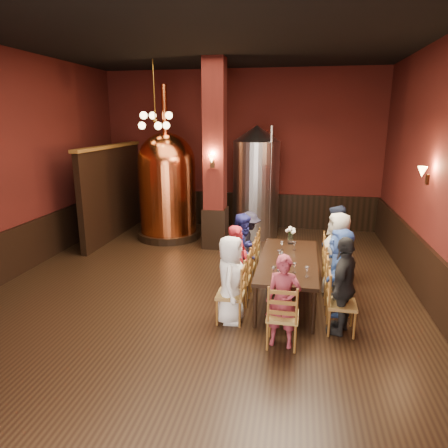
% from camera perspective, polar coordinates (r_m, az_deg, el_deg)
% --- Properties ---
extents(room, '(10.00, 10.02, 4.50)m').
position_cam_1_polar(room, '(6.92, -3.57, 7.36)').
color(room, black).
rests_on(room, ground).
extents(wainscot_right, '(0.08, 9.90, 1.00)m').
position_cam_1_polar(wainscot_right, '(7.52, 27.71, -7.55)').
color(wainscot_right, black).
rests_on(wainscot_right, ground).
extents(wainscot_back, '(7.90, 0.08, 1.00)m').
position_cam_1_polar(wainscot_back, '(12.03, 2.23, 2.11)').
color(wainscot_back, black).
rests_on(wainscot_back, ground).
extents(wainscot_left, '(0.08, 9.90, 1.00)m').
position_cam_1_polar(wainscot_left, '(9.10, -28.42, -3.92)').
color(wainscot_left, black).
rests_on(wainscot_left, ground).
extents(column, '(0.58, 0.58, 4.50)m').
position_cam_1_polar(column, '(9.70, -1.30, 9.52)').
color(column, '#4B1410').
rests_on(column, ground).
extents(partition, '(0.22, 3.50, 2.40)m').
position_cam_1_polar(partition, '(11.16, -15.62, 4.23)').
color(partition, black).
rests_on(partition, ground).
extents(pendant_cluster, '(0.90, 0.90, 1.70)m').
position_cam_1_polar(pendant_cluster, '(10.16, -9.79, 14.36)').
color(pendant_cluster, '#A57226').
rests_on(pendant_cluster, room).
extents(sconce_wall, '(0.20, 0.20, 0.36)m').
position_cam_1_polar(sconce_wall, '(7.84, 27.12, 6.29)').
color(sconce_wall, black).
rests_on(sconce_wall, room).
extents(sconce_column, '(0.20, 0.20, 0.36)m').
position_cam_1_polar(sconce_column, '(9.41, -1.67, 9.05)').
color(sconce_column, black).
rests_on(sconce_column, column).
extents(dining_table, '(1.04, 2.42, 0.75)m').
position_cam_1_polar(dining_table, '(7.15, 9.16, -5.47)').
color(dining_table, black).
rests_on(dining_table, ground).
extents(chair_0, '(0.47, 0.47, 0.92)m').
position_cam_1_polar(chair_0, '(6.40, 0.93, -9.99)').
color(chair_0, brown).
rests_on(chair_0, ground).
extents(person_0, '(0.47, 0.71, 1.42)m').
position_cam_1_polar(person_0, '(6.30, 0.94, -7.94)').
color(person_0, white).
rests_on(person_0, ground).
extents(chair_1, '(0.47, 0.47, 0.92)m').
position_cam_1_polar(chair_1, '(7.00, 1.94, -7.73)').
color(chair_1, brown).
rests_on(chair_1, ground).
extents(person_1, '(0.49, 0.59, 1.40)m').
position_cam_1_polar(person_1, '(6.91, 1.96, -5.88)').
color(person_1, maroon).
rests_on(person_1, ground).
extents(chair_2, '(0.47, 0.47, 0.92)m').
position_cam_1_polar(chair_2, '(7.61, 2.77, -5.85)').
color(chair_2, brown).
rests_on(chair_2, ground).
extents(person_2, '(0.53, 0.78, 1.46)m').
position_cam_1_polar(person_2, '(7.52, 2.79, -3.93)').
color(person_2, navy).
rests_on(person_2, ground).
extents(chair_3, '(0.47, 0.47, 0.92)m').
position_cam_1_polar(chair_3, '(8.23, 3.48, -4.24)').
color(chair_3, brown).
rests_on(chair_3, ground).
extents(person_3, '(0.52, 0.88, 1.34)m').
position_cam_1_polar(person_3, '(8.17, 3.50, -2.84)').
color(person_3, black).
rests_on(person_3, ground).
extents(chair_4, '(0.47, 0.47, 0.92)m').
position_cam_1_polar(chair_4, '(6.35, 16.49, -10.86)').
color(chair_4, brown).
rests_on(chair_4, ground).
extents(person_4, '(0.67, 0.96, 1.51)m').
position_cam_1_polar(person_4, '(6.23, 16.68, -8.42)').
color(person_4, black).
rests_on(person_4, ground).
extents(chair_5, '(0.47, 0.47, 0.92)m').
position_cam_1_polar(chair_5, '(6.95, 16.05, -8.50)').
color(chair_5, brown).
rests_on(chair_5, ground).
extents(person_5, '(0.54, 1.38, 1.45)m').
position_cam_1_polar(person_5, '(6.86, 16.20, -6.45)').
color(person_5, '#3A5CAF').
rests_on(person_5, ground).
extents(chair_6, '(0.47, 0.47, 0.92)m').
position_cam_1_polar(chair_6, '(7.57, 15.68, -6.55)').
color(chair_6, brown).
rests_on(chair_6, ground).
extents(person_6, '(0.62, 0.84, 1.56)m').
position_cam_1_polar(person_6, '(7.46, 15.85, -4.26)').
color(person_6, '#B5B0A0').
rests_on(person_6, ground).
extents(chair_7, '(0.47, 0.47, 0.92)m').
position_cam_1_polar(chair_7, '(8.19, 15.38, -4.86)').
color(chair_7, brown).
rests_on(chair_7, ground).
extents(person_7, '(0.61, 0.83, 1.54)m').
position_cam_1_polar(person_7, '(8.10, 15.52, -2.80)').
color(person_7, '#171D2F').
rests_on(person_7, ground).
extents(chair_8, '(0.47, 0.47, 0.92)m').
position_cam_1_polar(chair_8, '(5.82, 8.37, -12.81)').
color(chair_8, brown).
rests_on(chair_8, ground).
extents(person_8, '(0.52, 0.37, 1.35)m').
position_cam_1_polar(person_8, '(5.73, 8.45, -10.91)').
color(person_8, maroon).
rests_on(person_8, ground).
extents(copper_kettle, '(1.69, 1.69, 3.97)m').
position_cam_1_polar(copper_kettle, '(10.73, -8.10, 5.57)').
color(copper_kettle, black).
rests_on(copper_kettle, ground).
extents(steel_vessel, '(1.47, 1.47, 2.98)m').
position_cam_1_polar(steel_vessel, '(10.85, 4.59, 6.00)').
color(steel_vessel, '#B2B2B7').
rests_on(steel_vessel, ground).
extents(rose_vase, '(0.21, 0.21, 0.35)m').
position_cam_1_polar(rose_vase, '(7.94, 9.51, -1.21)').
color(rose_vase, white).
rests_on(rose_vase, dining_table).
extents(wine_glass_0, '(0.07, 0.07, 0.17)m').
position_cam_1_polar(wine_glass_0, '(6.39, 11.75, -6.70)').
color(wine_glass_0, white).
rests_on(wine_glass_0, dining_table).
extents(wine_glass_1, '(0.07, 0.07, 0.17)m').
position_cam_1_polar(wine_glass_1, '(6.98, 8.19, -4.66)').
color(wine_glass_1, white).
rests_on(wine_glass_1, dining_table).
extents(wine_glass_2, '(0.07, 0.07, 0.17)m').
position_cam_1_polar(wine_glass_2, '(6.30, 7.09, -6.80)').
color(wine_glass_2, white).
rests_on(wine_glass_2, dining_table).
extents(wine_glass_3, '(0.07, 0.07, 0.17)m').
position_cam_1_polar(wine_glass_3, '(6.19, 7.88, -7.24)').
color(wine_glass_3, white).
rests_on(wine_glass_3, dining_table).
extents(wine_glass_4, '(0.07, 0.07, 0.17)m').
position_cam_1_polar(wine_glass_4, '(6.51, 10.01, -6.19)').
color(wine_glass_4, white).
rests_on(wine_glass_4, dining_table).
extents(wine_glass_5, '(0.07, 0.07, 0.17)m').
position_cam_1_polar(wine_glass_5, '(7.59, 8.27, -3.06)').
color(wine_glass_5, white).
rests_on(wine_glass_5, dining_table).
extents(wine_glass_6, '(0.07, 0.07, 0.17)m').
position_cam_1_polar(wine_glass_6, '(7.05, 7.87, -4.44)').
color(wine_glass_6, white).
rests_on(wine_glass_6, dining_table).
extents(wine_glass_7, '(0.07, 0.07, 0.17)m').
position_cam_1_polar(wine_glass_7, '(7.60, 10.03, -3.10)').
color(wine_glass_7, white).
rests_on(wine_glass_7, dining_table).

